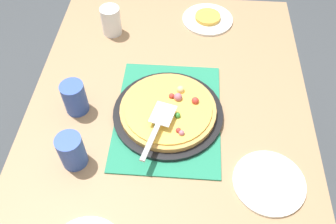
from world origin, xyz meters
name	(u,v)px	position (x,y,z in m)	size (l,w,h in m)	color
ground_plane	(168,204)	(0.00, 0.00, 0.00)	(8.00, 8.00, 0.00)	#3D4247
dining_table	(168,133)	(0.00, 0.00, 0.64)	(1.40, 1.00, 0.75)	#9E7A56
placemat	(168,115)	(0.00, 0.00, 0.75)	(0.48, 0.36, 0.01)	#237F5B
pizza_pan	(168,113)	(0.00, 0.00, 0.76)	(0.38, 0.38, 0.01)	black
pizza	(168,110)	(0.00, 0.00, 0.78)	(0.33, 0.33, 0.05)	tan
plate_far_right	(208,19)	(-0.54, 0.14, 0.76)	(0.22, 0.22, 0.01)	white
plate_side	(269,182)	(0.24, 0.32, 0.76)	(0.22, 0.22, 0.01)	white
served_slice_right	(208,17)	(-0.54, 0.14, 0.77)	(0.11, 0.11, 0.02)	gold
cup_near	(75,98)	(-0.01, -0.32, 0.81)	(0.08, 0.08, 0.12)	#3351AD
cup_far	(111,21)	(-0.43, -0.27, 0.81)	(0.08, 0.08, 0.12)	white
cup_corner	(72,151)	(0.20, -0.28, 0.81)	(0.08, 0.08, 0.12)	#3351AD
pizza_server	(158,125)	(0.09, -0.03, 0.82)	(0.23, 0.10, 0.01)	silver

